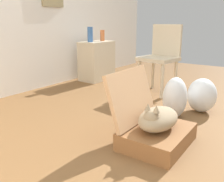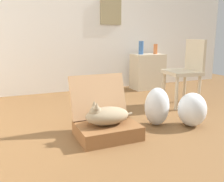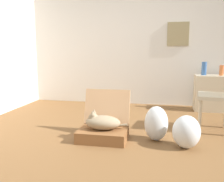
# 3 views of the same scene
# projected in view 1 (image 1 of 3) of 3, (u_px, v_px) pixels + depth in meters

# --- Properties ---
(ground_plane) EXTENTS (7.68, 7.68, 0.00)m
(ground_plane) POSITION_uv_depth(u_px,v_px,m) (169.00, 127.00, 2.36)
(ground_plane) COLOR brown
(ground_plane) RESTS_ON ground
(suitcase_base) EXTENTS (0.60, 0.46, 0.14)m
(suitcase_base) POSITION_uv_depth(u_px,v_px,m) (157.00, 136.00, 2.02)
(suitcase_base) COLOR brown
(suitcase_base) RESTS_ON ground
(suitcase_lid) EXTENTS (0.60, 0.17, 0.45)m
(suitcase_lid) POSITION_uv_depth(u_px,v_px,m) (132.00, 97.00, 2.08)
(suitcase_lid) COLOR tan
(suitcase_lid) RESTS_ON suitcase_base
(cat) EXTENTS (0.52, 0.28, 0.24)m
(cat) POSITION_uv_depth(u_px,v_px,m) (158.00, 118.00, 1.97)
(cat) COLOR #998466
(cat) RESTS_ON suitcase_base
(plastic_bag_white) EXTENTS (0.29, 0.24, 0.43)m
(plastic_bag_white) POSITION_uv_depth(u_px,v_px,m) (175.00, 98.00, 2.55)
(plastic_bag_white) COLOR silver
(plastic_bag_white) RESTS_ON ground
(plastic_bag_clear) EXTENTS (0.32, 0.32, 0.38)m
(plastic_bag_clear) POSITION_uv_depth(u_px,v_px,m) (202.00, 95.00, 2.73)
(plastic_bag_clear) COLOR silver
(plastic_bag_clear) RESTS_ON ground
(side_table) EXTENTS (0.59, 0.36, 0.66)m
(side_table) POSITION_uv_depth(u_px,v_px,m) (97.00, 61.00, 4.26)
(side_table) COLOR beige
(side_table) RESTS_ON ground
(vase_tall) EXTENTS (0.09, 0.09, 0.24)m
(vase_tall) POSITION_uv_depth(u_px,v_px,m) (90.00, 34.00, 4.03)
(vase_tall) COLOR #38609E
(vase_tall) RESTS_ON side_table
(vase_short) EXTENTS (0.08, 0.08, 0.19)m
(vase_short) POSITION_uv_depth(u_px,v_px,m) (102.00, 35.00, 4.26)
(vase_short) COLOR #CC6B38
(vase_short) RESTS_ON side_table
(chair) EXTENTS (0.50, 0.53, 0.94)m
(chair) POSITION_uv_depth(u_px,v_px,m) (161.00, 55.00, 3.43)
(chair) COLOR beige
(chair) RESTS_ON ground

